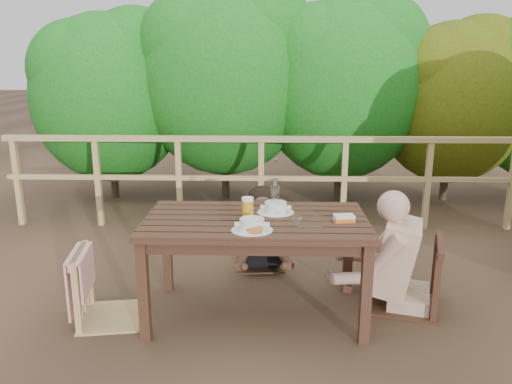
{
  "coord_description": "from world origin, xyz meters",
  "views": [
    {
      "loc": [
        0.1,
        -3.32,
        1.77
      ],
      "look_at": [
        0.0,
        0.05,
        0.9
      ],
      "focal_mm": 35.19,
      "sensor_mm": 36.0,
      "label": 1
    }
  ],
  "objects_px": {
    "woman": "(261,202)",
    "chair_left": "(110,255)",
    "soup_far": "(276,208)",
    "beer_glass": "(248,209)",
    "chair_right": "(409,242)",
    "tumbler": "(296,222)",
    "bottle": "(275,196)",
    "diner_right": "(416,214)",
    "butter_tub": "(344,219)",
    "soup_near": "(252,225)",
    "bread_roll": "(254,229)",
    "chair_far": "(261,220)",
    "table": "(256,268)"
  },
  "relations": [
    {
      "from": "chair_far",
      "to": "chair_right",
      "type": "xyz_separation_m",
      "value": [
        1.1,
        -0.74,
        0.08
      ]
    },
    {
      "from": "chair_left",
      "to": "table",
      "type": "bearing_deg",
      "value": -93.34
    },
    {
      "from": "chair_left",
      "to": "tumbler",
      "type": "height_order",
      "value": "chair_left"
    },
    {
      "from": "soup_near",
      "to": "soup_far",
      "type": "distance_m",
      "value": 0.43
    },
    {
      "from": "chair_right",
      "to": "bottle",
      "type": "relative_size",
      "value": 3.9
    },
    {
      "from": "woman",
      "to": "soup_far",
      "type": "distance_m",
      "value": 0.8
    },
    {
      "from": "chair_far",
      "to": "bottle",
      "type": "distance_m",
      "value": 0.84
    },
    {
      "from": "soup_near",
      "to": "soup_far",
      "type": "height_order",
      "value": "same"
    },
    {
      "from": "diner_right",
      "to": "butter_tub",
      "type": "distance_m",
      "value": 0.59
    },
    {
      "from": "diner_right",
      "to": "soup_near",
      "type": "distance_m",
      "value": 1.23
    },
    {
      "from": "beer_glass",
      "to": "butter_tub",
      "type": "bearing_deg",
      "value": -5.55
    },
    {
      "from": "chair_left",
      "to": "soup_far",
      "type": "xyz_separation_m",
      "value": [
        1.15,
        0.24,
        0.28
      ]
    },
    {
      "from": "bottle",
      "to": "diner_right",
      "type": "bearing_deg",
      "value": -0.75
    },
    {
      "from": "tumbler",
      "to": "soup_near",
      "type": "bearing_deg",
      "value": -162.07
    },
    {
      "from": "chair_left",
      "to": "chair_right",
      "type": "relative_size",
      "value": 0.96
    },
    {
      "from": "soup_near",
      "to": "beer_glass",
      "type": "relative_size",
      "value": 1.69
    },
    {
      "from": "chair_far",
      "to": "beer_glass",
      "type": "xyz_separation_m",
      "value": [
        -0.07,
        -0.89,
        0.37
      ]
    },
    {
      "from": "soup_near",
      "to": "tumbler",
      "type": "distance_m",
      "value": 0.3
    },
    {
      "from": "bottle",
      "to": "bread_roll",
      "type": "bearing_deg",
      "value": -105.99
    },
    {
      "from": "table",
      "to": "chair_left",
      "type": "xyz_separation_m",
      "value": [
        -1.01,
        -0.1,
        0.13
      ]
    },
    {
      "from": "chair_left",
      "to": "chair_right",
      "type": "distance_m",
      "value": 2.14
    },
    {
      "from": "bread_roll",
      "to": "tumbler",
      "type": "distance_m",
      "value": 0.31
    },
    {
      "from": "diner_right",
      "to": "soup_far",
      "type": "height_order",
      "value": "diner_right"
    },
    {
      "from": "diner_right",
      "to": "beer_glass",
      "type": "bearing_deg",
      "value": 114.05
    },
    {
      "from": "chair_left",
      "to": "butter_tub",
      "type": "height_order",
      "value": "chair_left"
    },
    {
      "from": "butter_tub",
      "to": "woman",
      "type": "bearing_deg",
      "value": 114.12
    },
    {
      "from": "diner_right",
      "to": "beer_glass",
      "type": "distance_m",
      "value": 1.21
    },
    {
      "from": "chair_left",
      "to": "beer_glass",
      "type": "xyz_separation_m",
      "value": [
        0.95,
        0.1,
        0.31
      ]
    },
    {
      "from": "bread_roll",
      "to": "butter_tub",
      "type": "bearing_deg",
      "value": 21.71
    },
    {
      "from": "woman",
      "to": "tumbler",
      "type": "xyz_separation_m",
      "value": [
        0.25,
        -1.08,
        0.17
      ]
    },
    {
      "from": "diner_right",
      "to": "bottle",
      "type": "bearing_deg",
      "value": 105.85
    },
    {
      "from": "soup_near",
      "to": "bread_roll",
      "type": "xyz_separation_m",
      "value": [
        0.01,
        -0.04,
        -0.01
      ]
    },
    {
      "from": "soup_near",
      "to": "tumbler",
      "type": "height_order",
      "value": "soup_near"
    },
    {
      "from": "table",
      "to": "soup_far",
      "type": "height_order",
      "value": "soup_far"
    },
    {
      "from": "woman",
      "to": "chair_left",
      "type": "bearing_deg",
      "value": 40.15
    },
    {
      "from": "chair_far",
      "to": "bread_roll",
      "type": "distance_m",
      "value": 1.24
    },
    {
      "from": "chair_right",
      "to": "bread_roll",
      "type": "relative_size",
      "value": 8.16
    },
    {
      "from": "table",
      "to": "bread_roll",
      "type": "height_order",
      "value": "bread_roll"
    },
    {
      "from": "beer_glass",
      "to": "diner_right",
      "type": "bearing_deg",
      "value": 7.45
    },
    {
      "from": "chair_left",
      "to": "tumbler",
      "type": "relative_size",
      "value": 11.78
    },
    {
      "from": "diner_right",
      "to": "bread_roll",
      "type": "xyz_separation_m",
      "value": [
        -1.15,
        -0.46,
        0.03
      ]
    },
    {
      "from": "bottle",
      "to": "chair_far",
      "type": "bearing_deg",
      "value": 99.1
    },
    {
      "from": "diner_right",
      "to": "bread_roll",
      "type": "height_order",
      "value": "diner_right"
    },
    {
      "from": "chair_left",
      "to": "beer_glass",
      "type": "height_order",
      "value": "chair_left"
    },
    {
      "from": "diner_right",
      "to": "soup_near",
      "type": "bearing_deg",
      "value": 126.37
    },
    {
      "from": "soup_near",
      "to": "bottle",
      "type": "distance_m",
      "value": 0.46
    },
    {
      "from": "soup_near",
      "to": "butter_tub",
      "type": "bearing_deg",
      "value": 17.65
    },
    {
      "from": "chair_right",
      "to": "tumbler",
      "type": "distance_m",
      "value": 0.94
    },
    {
      "from": "woman",
      "to": "bottle",
      "type": "height_order",
      "value": "woman"
    },
    {
      "from": "butter_tub",
      "to": "beer_glass",
      "type": "bearing_deg",
      "value": 167.71
    }
  ]
}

